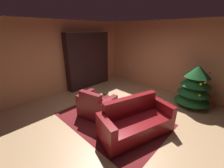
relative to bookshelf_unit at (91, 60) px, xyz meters
The scene contains 11 objects.
ground_plane 3.08m from the bookshelf_unit, 22.33° to the right, with size 6.87×6.87×0.00m, color tan.
wall_back 3.18m from the bookshelf_unit, 33.18° to the left, with size 5.85×0.06×2.70m, color tan.
wall_left 1.14m from the bookshelf_unit, 102.45° to the right, with size 0.06×5.71×2.70m, color tan.
area_rug 3.06m from the bookshelf_unit, 27.08° to the right, with size 2.88×2.03×0.01m, color maroon.
bookshelf_unit is the anchor object (origin of this frame).
armchair_red 2.70m from the bookshelf_unit, 35.43° to the right, with size 1.09×0.84×0.83m.
couch_red 3.67m from the bookshelf_unit, 21.50° to the right, with size 1.21×1.91×0.87m.
coffee_table 2.91m from the bookshelf_unit, 28.95° to the right, with size 0.64×0.64×0.41m.
book_stack_on_table 2.89m from the bookshelf_unit, 28.99° to the right, with size 0.22×0.18×0.06m.
bottle_on_table 2.94m from the bookshelf_unit, 25.65° to the right, with size 0.07×0.07×0.24m.
decorated_tree 4.03m from the bookshelf_unit, 15.45° to the left, with size 1.06×1.06×1.36m.
Camera 1 is at (2.23, -2.65, 2.35)m, focal length 22.84 mm.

